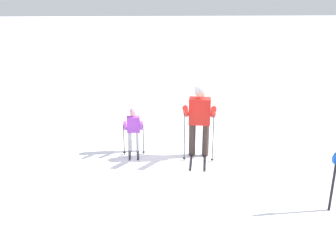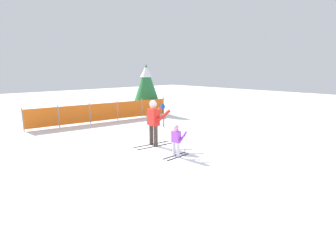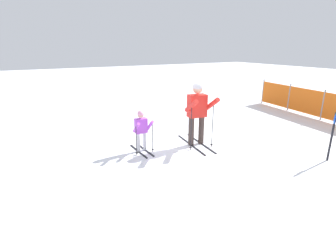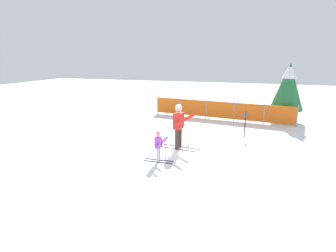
{
  "view_description": "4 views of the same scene",
  "coord_description": "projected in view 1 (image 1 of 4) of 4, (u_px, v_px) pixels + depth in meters",
  "views": [
    {
      "loc": [
        9.74,
        -0.95,
        4.42
      ],
      "look_at": [
        0.36,
        -0.69,
        0.81
      ],
      "focal_mm": 45.0,
      "sensor_mm": 36.0,
      "label": 1
    },
    {
      "loc": [
        -6.2,
        -7.83,
        3.03
      ],
      "look_at": [
        0.42,
        -0.65,
        0.9
      ],
      "focal_mm": 28.0,
      "sensor_mm": 36.0,
      "label": 2
    },
    {
      "loc": [
        6.24,
        -4.15,
        2.79
      ],
      "look_at": [
        0.21,
        -0.83,
        0.67
      ],
      "focal_mm": 28.0,
      "sensor_mm": 36.0,
      "label": 3
    },
    {
      "loc": [
        3.02,
        -9.86,
        3.64
      ],
      "look_at": [
        -0.01,
        -0.4,
        1.03
      ],
      "focal_mm": 28.0,
      "sensor_mm": 36.0,
      "label": 4
    }
  ],
  "objects": [
    {
      "name": "skier_child",
      "position": [
        133.0,
        127.0,
        10.41
      ],
      "size": [
        1.08,
        0.55,
        1.15
      ],
      "rotation": [
        0.0,
        0.0,
        0.03
      ],
      "color": "black",
      "rests_on": "ground_plane"
    },
    {
      "name": "trail_marker",
      "position": [
        335.0,
        173.0,
        7.83
      ],
      "size": [
        0.11,
        0.27,
        1.27
      ],
      "color": "black",
      "rests_on": "ground_plane"
    },
    {
      "name": "ground_plane",
      "position": [
        195.0,
        150.0,
        10.7
      ],
      "size": [
        60.0,
        60.0,
        0.0
      ],
      "primitive_type": "plane",
      "color": "white"
    },
    {
      "name": "skier_adult",
      "position": [
        200.0,
        114.0,
        10.01
      ],
      "size": [
        1.77,
        0.84,
        1.84
      ],
      "rotation": [
        0.0,
        0.0,
        -0.12
      ],
      "color": "black",
      "rests_on": "ground_plane"
    }
  ]
}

